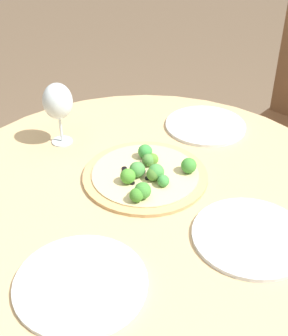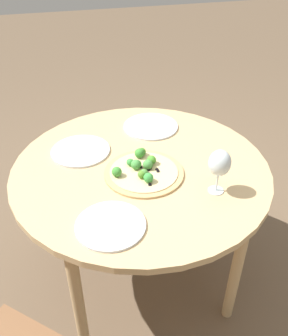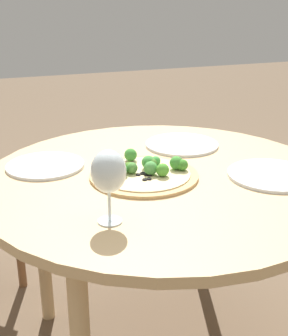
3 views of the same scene
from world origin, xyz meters
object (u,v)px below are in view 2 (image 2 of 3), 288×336
wine_glass (220,164)px  plate_near (151,126)px  plate_far (81,151)px  pizza (143,170)px  plate_side (111,225)px

wine_glass → plate_near: 0.59m
plate_near → plate_far: 0.40m
pizza → wine_glass: wine_glass is taller
plate_near → plate_far: same height
pizza → plate_far: bearing=136.1°
plate_far → wine_glass: bearing=-40.3°
pizza → plate_far: (-0.24, 0.23, -0.01)m
pizza → plate_far: pizza is taller
plate_near → plate_far: bearing=-159.4°
wine_glass → plate_near: wine_glass is taller
pizza → wine_glass: size_ratio=1.77×
pizza → wine_glass: (0.26, -0.19, 0.12)m
plate_near → pizza: bearing=-110.0°
wine_glass → plate_side: bearing=-168.1°
plate_far → plate_near: bearing=20.6°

